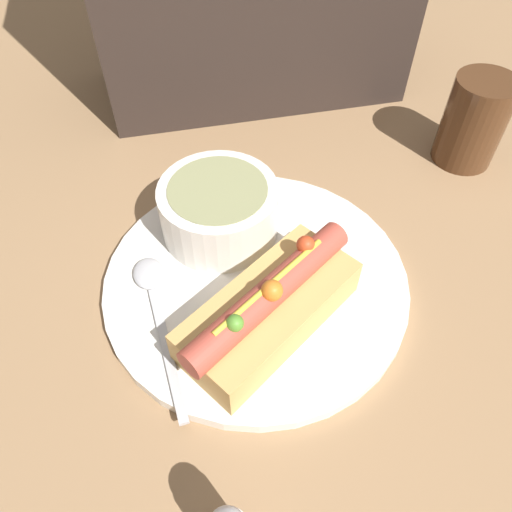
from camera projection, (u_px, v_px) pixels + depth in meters
ground_plane at (256, 285)px, 0.48m from camera, size 4.00×4.00×0.00m
dinner_plate at (256, 281)px, 0.48m from camera, size 0.29×0.29×0.01m
hot_dog at (267, 307)px, 0.42m from camera, size 0.18×0.15×0.07m
soup_bowl at (219, 208)px, 0.49m from camera, size 0.12×0.12×0.06m
spoon at (154, 295)px, 0.45m from camera, size 0.03×0.17×0.01m
drinking_glass at (474, 122)px, 0.56m from camera, size 0.07×0.07×0.10m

